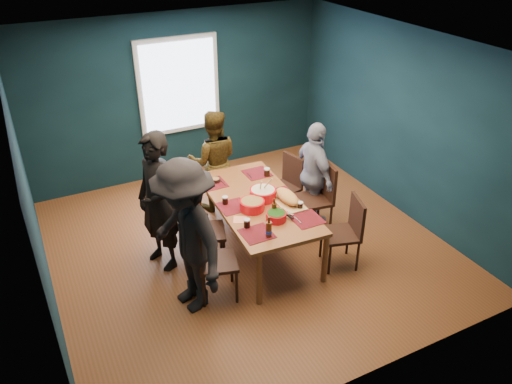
# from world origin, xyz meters

# --- Properties ---
(room) EXTENTS (5.01, 5.01, 2.71)m
(room) POSITION_xyz_m (0.00, 0.27, 1.37)
(room) COLOR brown
(room) RESTS_ON ground
(dining_table) EXTENTS (1.15, 2.11, 0.78)m
(dining_table) POSITION_xyz_m (0.08, -0.16, 0.71)
(dining_table) COLOR brown
(dining_table) RESTS_ON floor
(chair_left_far) EXTENTS (0.48, 0.48, 0.86)m
(chair_left_far) POSITION_xyz_m (-0.73, 0.45, 0.50)
(chair_left_far) COLOR black
(chair_left_far) RESTS_ON floor
(chair_left_mid) EXTENTS (0.57, 0.57, 1.01)m
(chair_left_mid) POSITION_xyz_m (-0.71, -0.10, 0.59)
(chair_left_mid) COLOR black
(chair_left_mid) RESTS_ON floor
(chair_left_near) EXTENTS (0.55, 0.55, 0.99)m
(chair_left_near) POSITION_xyz_m (-0.82, -0.72, 0.58)
(chair_left_near) COLOR black
(chair_left_near) RESTS_ON floor
(chair_right_far) EXTENTS (0.50, 0.50, 0.92)m
(chair_right_far) POSITION_xyz_m (0.92, 0.49, 0.54)
(chair_right_far) COLOR black
(chair_right_far) RESTS_ON floor
(chair_right_mid) EXTENTS (0.53, 0.53, 1.03)m
(chair_right_mid) POSITION_xyz_m (1.09, -0.09, 0.60)
(chair_right_mid) COLOR black
(chair_right_mid) RESTS_ON floor
(chair_right_near) EXTENTS (0.53, 0.53, 0.95)m
(chair_right_near) POSITION_xyz_m (0.97, -0.93, 0.55)
(chair_right_near) COLOR black
(chair_right_near) RESTS_ON floor
(person_far_left) EXTENTS (0.64, 0.78, 1.82)m
(person_far_left) POSITION_xyz_m (-1.12, 0.15, 0.91)
(person_far_left) COLOR black
(person_far_left) RESTS_ON floor
(person_back) EXTENTS (0.92, 0.81, 1.57)m
(person_back) POSITION_xyz_m (0.02, 1.13, 0.78)
(person_back) COLOR black
(person_back) RESTS_ON floor
(person_right) EXTENTS (0.43, 0.93, 1.55)m
(person_right) POSITION_xyz_m (1.12, 0.11, 0.77)
(person_right) COLOR white
(person_right) RESTS_ON floor
(person_near_left) EXTENTS (0.92, 1.31, 1.85)m
(person_near_left) POSITION_xyz_m (-1.08, -0.74, 0.93)
(person_near_left) COLOR black
(person_near_left) RESTS_ON floor
(bowl_salad) EXTENTS (0.31, 0.31, 0.13)m
(bowl_salad) POSITION_xyz_m (-0.07, -0.33, 0.85)
(bowl_salad) COLOR red
(bowl_salad) RESTS_ON dining_table
(bowl_dumpling) EXTENTS (0.34, 0.34, 0.32)m
(bowl_dumpling) POSITION_xyz_m (0.17, -0.16, 0.86)
(bowl_dumpling) COLOR red
(bowl_dumpling) RESTS_ON dining_table
(bowl_herbs) EXTENTS (0.25, 0.25, 0.11)m
(bowl_herbs) POSITION_xyz_m (0.08, -0.67, 0.84)
(bowl_herbs) COLOR red
(bowl_herbs) RESTS_ON dining_table
(cutting_board) EXTENTS (0.34, 0.70, 0.16)m
(cutting_board) POSITION_xyz_m (0.40, -0.38, 0.85)
(cutting_board) COLOR tan
(cutting_board) RESTS_ON dining_table
(small_bowl) EXTENTS (0.13, 0.13, 0.05)m
(small_bowl) POSITION_xyz_m (-0.20, 0.54, 0.81)
(small_bowl) COLOR black
(small_bowl) RESTS_ON dining_table
(beer_bottle_a) EXTENTS (0.07, 0.07, 0.27)m
(beer_bottle_a) POSITION_xyz_m (-0.16, -0.94, 0.88)
(beer_bottle_a) COLOR #49210D
(beer_bottle_a) RESTS_ON dining_table
(beer_bottle_b) EXTENTS (0.06, 0.06, 0.24)m
(beer_bottle_b) POSITION_xyz_m (0.11, -0.57, 0.87)
(beer_bottle_b) COLOR #49210D
(beer_bottle_b) RESTS_ON dining_table
(cola_glass_a) EXTENTS (0.08, 0.08, 0.11)m
(cola_glass_a) POSITION_xyz_m (-0.30, -0.65, 0.84)
(cola_glass_a) COLOR black
(cola_glass_a) RESTS_ON dining_table
(cola_glass_b) EXTENTS (0.07, 0.07, 0.10)m
(cola_glass_b) POSITION_xyz_m (0.47, -0.58, 0.83)
(cola_glass_b) COLOR black
(cola_glass_b) RESTS_ON dining_table
(cola_glass_c) EXTENTS (0.08, 0.08, 0.12)m
(cola_glass_c) POSITION_xyz_m (0.50, 0.37, 0.84)
(cola_glass_c) COLOR black
(cola_glass_c) RESTS_ON dining_table
(cola_glass_d) EXTENTS (0.08, 0.08, 0.11)m
(cola_glass_d) POSITION_xyz_m (-0.32, -0.06, 0.84)
(cola_glass_d) COLOR black
(cola_glass_d) RESTS_ON dining_table
(napkin_a) EXTENTS (0.17, 0.17, 0.00)m
(napkin_a) POSITION_xyz_m (0.45, -0.06, 0.78)
(napkin_a) COLOR #FB8B6A
(napkin_a) RESTS_ON dining_table
(napkin_b) EXTENTS (0.21, 0.21, 0.00)m
(napkin_b) POSITION_xyz_m (-0.31, -0.47, 0.78)
(napkin_b) COLOR #FB8B6A
(napkin_b) RESTS_ON dining_table
(napkin_c) EXTENTS (0.15, 0.15, 0.00)m
(napkin_c) POSITION_xyz_m (0.46, -0.89, 0.78)
(napkin_c) COLOR #FB8B6A
(napkin_c) RESTS_ON dining_table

